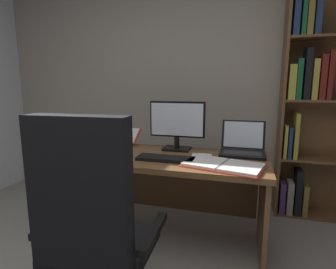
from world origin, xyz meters
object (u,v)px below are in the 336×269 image
object	(u,v)px
laptop	(242,147)
pen	(204,156)
keyboard	(166,159)
computer_mouse	(128,155)
desk	(161,176)
bookshelf	(317,100)
notepad	(201,157)
office_chair	(95,241)
open_binder	(223,165)
monitor	(177,126)
reading_stand_with_book	(122,137)
coffee_mug	(88,143)

from	to	relation	value
laptop	pen	world-z (taller)	laptop
keyboard	computer_mouse	world-z (taller)	computer_mouse
desk	bookshelf	xyz separation A→B (m)	(1.26, 0.74, 0.59)
keyboard	notepad	xyz separation A→B (m)	(0.24, 0.13, -0.01)
office_chair	open_binder	xyz separation A→B (m)	(0.57, 0.69, 0.25)
monitor	pen	bearing A→B (deg)	-38.81
computer_mouse	reading_stand_with_book	xyz separation A→B (m)	(-0.22, 0.38, 0.05)
bookshelf	notepad	xyz separation A→B (m)	(-0.93, -0.80, -0.40)
desk	monitor	size ratio (longest dim) A/B	3.57
monitor	coffee_mug	world-z (taller)	monitor
coffee_mug	computer_mouse	bearing A→B (deg)	-20.56
desk	monitor	xyz separation A→B (m)	(0.10, 0.15, 0.40)
laptop	notepad	bearing A→B (deg)	-144.02
monitor	open_binder	world-z (taller)	monitor
notepad	coffee_mug	size ratio (longest dim) A/B	1.96
notepad	computer_mouse	bearing A→B (deg)	-166.49
computer_mouse	bookshelf	bearing A→B (deg)	32.49
monitor	notepad	xyz separation A→B (m)	(0.24, -0.21, -0.20)
coffee_mug	keyboard	bearing A→B (deg)	-12.56
keyboard	monitor	bearing A→B (deg)	90.00
computer_mouse	coffee_mug	size ratio (longest dim) A/B	0.97
coffee_mug	laptop	bearing A→B (deg)	8.01
bookshelf	monitor	size ratio (longest dim) A/B	4.76
desk	coffee_mug	xyz separation A→B (m)	(-0.64, -0.03, 0.25)
office_chair	reading_stand_with_book	size ratio (longest dim) A/B	3.92
notepad	coffee_mug	xyz separation A→B (m)	(-0.98, 0.04, 0.05)
desk	pen	size ratio (longest dim) A/B	11.86
desk	office_chair	world-z (taller)	office_chair
keyboard	open_binder	world-z (taller)	same
computer_mouse	open_binder	bearing A→B (deg)	-4.00
desk	keyboard	world-z (taller)	keyboard
monitor	keyboard	bearing A→B (deg)	-90.00
reading_stand_with_book	coffee_mug	bearing A→B (deg)	-135.34
office_chair	coffee_mug	bearing A→B (deg)	120.60
desk	coffee_mug	bearing A→B (deg)	-177.68
keyboard	coffee_mug	bearing A→B (deg)	167.44
notepad	keyboard	bearing A→B (deg)	-151.46
bookshelf	laptop	distance (m)	0.93
bookshelf	computer_mouse	size ratio (longest dim) A/B	21.33
reading_stand_with_book	pen	size ratio (longest dim) A/B	2.04
computer_mouse	open_binder	xyz separation A→B (m)	(0.71, -0.05, -0.01)
keyboard	coffee_mug	world-z (taller)	coffee_mug
keyboard	coffee_mug	size ratio (longest dim) A/B	3.92
pen	office_chair	bearing A→B (deg)	-115.46
laptop	office_chair	bearing A→B (deg)	-122.46
keyboard	computer_mouse	xyz separation A→B (m)	(-0.30, 0.00, 0.01)
laptop	keyboard	size ratio (longest dim) A/B	0.82
laptop	monitor	bearing A→B (deg)	-179.21
office_chair	reading_stand_with_book	bearing A→B (deg)	105.80
desk	bookshelf	size ratio (longest dim) A/B	0.75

